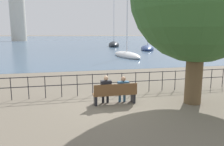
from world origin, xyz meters
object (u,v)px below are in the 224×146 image
(seated_person_left, at_px, (106,89))
(harbor_lighthouse, at_px, (17,13))
(sailboat_3, at_px, (147,48))
(sailboat_0, at_px, (114,45))
(sailboat_2, at_px, (127,55))
(seated_person_right, at_px, (123,88))
(park_bench, at_px, (115,94))

(seated_person_left, distance_m, harbor_lighthouse, 93.08)
(sailboat_3, bearing_deg, sailboat_0, 127.48)
(seated_person_left, bearing_deg, sailboat_0, 75.97)
(sailboat_0, distance_m, sailboat_2, 24.23)
(seated_person_right, distance_m, harbor_lighthouse, 93.24)
(park_bench, xyz_separation_m, harbor_lighthouse, (-19.10, 90.61, 11.12))
(seated_person_left, bearing_deg, sailboat_3, 64.81)
(harbor_lighthouse, bearing_deg, seated_person_left, -78.32)
(sailboat_0, relative_size, sailboat_3, 1.13)
(seated_person_left, distance_m, sailboat_2, 19.46)
(sailboat_0, xyz_separation_m, harbor_lighthouse, (-29.27, 48.30, 11.18))
(sailboat_0, distance_m, sailboat_3, 12.62)
(harbor_lighthouse, bearing_deg, sailboat_0, -58.78)
(seated_person_right, bearing_deg, harbor_lighthouse, 102.14)
(harbor_lighthouse, bearing_deg, park_bench, -78.10)
(sailboat_2, relative_size, sailboat_3, 0.73)
(park_bench, height_order, seated_person_right, seated_person_right)
(sailboat_3, bearing_deg, seated_person_left, -94.40)
(seated_person_right, xyz_separation_m, sailboat_3, (13.42, 30.14, -0.36))
(sailboat_2, bearing_deg, sailboat_0, 73.43)
(seated_person_left, height_order, sailboat_3, sailboat_3)
(park_bench, bearing_deg, harbor_lighthouse, 101.90)
(park_bench, height_order, seated_person_left, seated_person_left)
(seated_person_right, distance_m, sailboat_2, 19.22)
(seated_person_right, relative_size, sailboat_2, 0.15)
(park_bench, distance_m, seated_person_left, 0.45)
(park_bench, distance_m, sailboat_0, 43.51)
(park_bench, xyz_separation_m, sailboat_0, (10.18, 42.30, -0.05))
(park_bench, xyz_separation_m, sailboat_2, (6.13, 18.42, -0.19))
(park_bench, height_order, sailboat_3, sailboat_3)
(park_bench, bearing_deg, sailboat_2, 71.59)
(park_bench, relative_size, seated_person_right, 1.59)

